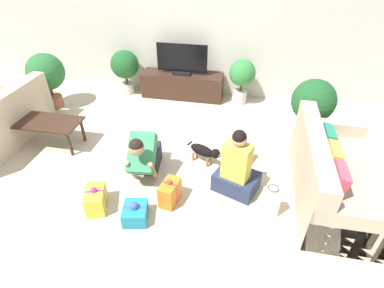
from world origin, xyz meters
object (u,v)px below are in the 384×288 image
(potted_plant_corner_right, at_px, (313,104))
(dog, at_px, (205,151))
(potted_plant_back_left, at_px, (125,67))
(person_sitting, at_px, (237,170))
(sofa_right, at_px, (332,177))
(gift_box_a, at_px, (135,213))
(potted_plant_back_right, at_px, (242,76))
(gift_box_c, at_px, (170,192))
(gift_bag_a, at_px, (270,202))
(coffee_table, at_px, (46,124))
(potted_plant_corner_left, at_px, (46,74))
(person_kneeling, at_px, (144,155))
(tv_console, at_px, (183,85))
(gift_box_b, at_px, (96,199))
(tv, at_px, (182,61))

(potted_plant_corner_right, distance_m, dog, 1.77)
(potted_plant_back_left, distance_m, person_sitting, 3.39)
(sofa_right, bearing_deg, gift_box_a, 110.67)
(potted_plant_corner_right, xyz_separation_m, potted_plant_back_right, (-1.10, 1.03, -0.08))
(potted_plant_corner_right, xyz_separation_m, person_sitting, (-0.99, -1.37, -0.31))
(sofa_right, height_order, gift_box_c, sofa_right)
(gift_bag_a, bearing_deg, gift_box_a, -166.27)
(coffee_table, bearing_deg, dog, 0.14)
(potted_plant_corner_left, height_order, person_kneeling, potted_plant_corner_left)
(tv_console, xyz_separation_m, gift_box_b, (-0.34, -3.09, -0.10))
(sofa_right, height_order, gift_bag_a, sofa_right)
(tv, xyz_separation_m, gift_bag_a, (1.66, -2.80, -0.52))
(potted_plant_corner_left, xyz_separation_m, gift_box_b, (1.93, -2.21, -0.50))
(sofa_right, bearing_deg, person_sitting, 96.28)
(potted_plant_back_left, xyz_separation_m, person_kneeling, (1.18, -2.36, -0.21))
(coffee_table, distance_m, dog, 2.41)
(potted_plant_back_left, bearing_deg, potted_plant_corner_right, -17.08)
(tv_console, bearing_deg, potted_plant_corner_left, -158.87)
(person_sitting, bearing_deg, gift_bag_a, 160.98)
(potted_plant_back_right, height_order, gift_box_a, potted_plant_back_right)
(tv_console, xyz_separation_m, person_kneeling, (0.04, -2.41, 0.10))
(dog, bearing_deg, potted_plant_corner_left, 93.90)
(person_kneeling, xyz_separation_m, gift_bag_a, (1.61, -0.39, -0.13))
(tv_console, bearing_deg, person_kneeling, -88.95)
(gift_bag_a, bearing_deg, person_kneeling, 166.44)
(tv_console, relative_size, tv, 1.64)
(potted_plant_back_right, bearing_deg, person_kneeling, -114.76)
(potted_plant_corner_right, xyz_separation_m, gift_box_b, (-2.58, -2.01, -0.49))
(coffee_table, xyz_separation_m, potted_plant_corner_right, (3.86, 0.93, 0.26))
(gift_box_c, bearing_deg, dog, 70.57)
(tv, bearing_deg, gift_box_a, -86.99)
(potted_plant_back_right, bearing_deg, sofa_right, -61.46)
(gift_box_b, distance_m, gift_box_c, 0.87)
(gift_box_a, relative_size, gift_box_b, 0.88)
(person_sitting, relative_size, gift_box_a, 2.59)
(tv_console, relative_size, dog, 3.03)
(tv_console, relative_size, gift_bag_a, 3.67)
(coffee_table, relative_size, potted_plant_corner_right, 1.03)
(tv, xyz_separation_m, gift_box_a, (0.17, -3.17, -0.63))
(tv, distance_m, person_sitting, 2.78)
(potted_plant_back_left, xyz_separation_m, potted_plant_corner_right, (3.37, -1.03, 0.07))
(gift_box_a, height_order, gift_box_b, gift_box_b)
(potted_plant_back_left, bearing_deg, tv, 2.52)
(sofa_right, xyz_separation_m, potted_plant_corner_right, (-0.14, 1.25, 0.33))
(potted_plant_back_right, distance_m, gift_box_b, 3.40)
(potted_plant_corner_right, distance_m, gift_box_b, 3.30)
(dog, height_order, gift_bag_a, gift_bag_a)
(potted_plant_back_right, height_order, dog, potted_plant_back_right)
(person_kneeling, distance_m, gift_box_b, 0.81)
(tv_console, distance_m, tv, 0.49)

